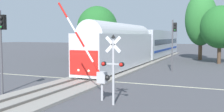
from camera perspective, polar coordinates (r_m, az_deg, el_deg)
name	(u,v)px	position (r m, az deg, el deg)	size (l,w,h in m)	color
ground_plane	(90,80)	(23.93, -4.88, -5.23)	(220.00, 220.00, 0.00)	#47474C
road_centre_stripe	(90,80)	(23.93, -4.88, -5.22)	(44.00, 0.20, 0.01)	beige
railway_track	(90,79)	(23.92, -4.88, -5.01)	(4.40, 80.00, 0.32)	gray
commuter_train	(145,44)	(40.90, 7.14, 2.69)	(3.04, 42.34, 5.16)	silver
crossing_gate_near	(97,68)	(16.29, -3.39, -2.57)	(3.65, 0.40, 6.17)	#B7B7BC
crossing_signal_mast	(113,62)	(14.99, 0.23, -1.37)	(1.36, 0.44, 4.10)	#B2B2B7
traffic_signal_median	(2,38)	(19.26, -22.88, 3.54)	(0.53, 0.38, 5.72)	#4C4C51
traffic_signal_far_side	(174,37)	(29.82, 13.26, 4.01)	(0.53, 0.38, 5.76)	#4C4C51
oak_far_right	(220,27)	(40.34, 22.47, 5.84)	(5.47, 5.47, 8.29)	#4C3828
oak_behind_train	(97,28)	(43.94, -3.21, 6.12)	(6.74, 6.74, 8.93)	#4C3828
elm_centre_background	(201,19)	(46.03, 18.82, 7.58)	(5.16, 5.16, 11.12)	brown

